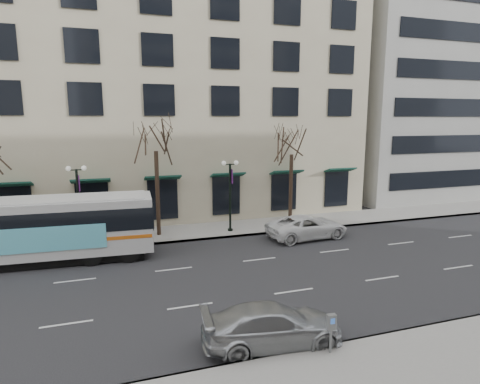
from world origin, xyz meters
name	(u,v)px	position (x,y,z in m)	size (l,w,h in m)	color
ground	(181,286)	(0.00, 0.00, 0.00)	(160.00, 160.00, 0.00)	black
sidewalk_far	(227,229)	(5.00, 9.00, 0.07)	(80.00, 4.00, 0.15)	gray
building_hotel	(116,75)	(-2.00, 21.00, 12.00)	(40.00, 20.00, 24.00)	#B5A88A
building_office	(423,36)	(32.00, 21.00, 17.50)	(25.00, 20.00, 35.00)	#999993
tree_far_mid	(155,137)	(0.00, 8.80, 6.91)	(3.60, 3.60, 8.55)	black
tree_far_right	(292,142)	(10.00, 8.80, 6.42)	(3.60, 3.60, 8.06)	black
lamp_post_left	(79,201)	(-4.99, 8.20, 2.94)	(1.22, 0.45, 5.21)	black
lamp_post_right	(230,193)	(5.01, 8.20, 2.94)	(1.22, 0.45, 5.21)	black
city_bus	(30,229)	(-7.45, 5.79, 2.02)	(13.77, 3.72, 3.70)	silver
silver_car	(272,325)	(2.26, -6.20, 0.75)	(2.09, 5.14, 1.49)	#ACAFB4
white_pickup	(307,227)	(9.68, 5.36, 0.79)	(2.61, 5.66, 1.57)	white
pay_station	(331,325)	(3.86, -7.52, 1.16)	(0.32, 0.22, 1.40)	slate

